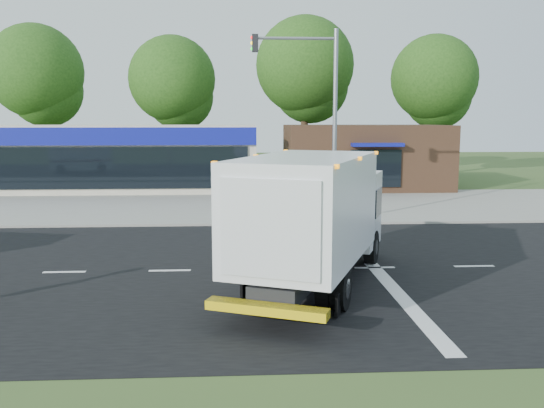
{
  "coord_description": "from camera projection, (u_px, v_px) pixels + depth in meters",
  "views": [
    {
      "loc": [
        -0.93,
        -16.32,
        4.35
      ],
      "look_at": [
        0.06,
        1.63,
        1.7
      ],
      "focal_mm": 38.0,
      "sensor_mm": 36.0,
      "label": 1
    }
  ],
  "objects": [
    {
      "name": "road_asphalt",
      "position": [
        273.0,
        269.0,
        16.8
      ],
      "size": [
        60.0,
        14.0,
        0.02
      ],
      "primitive_type": "cube",
      "color": "black",
      "rests_on": "ground"
    },
    {
      "name": "parking_apron",
      "position": [
        258.0,
        202.0,
        30.63
      ],
      "size": [
        60.0,
        9.0,
        0.02
      ],
      "primitive_type": "cube",
      "color": "gray",
      "rests_on": "ground"
    },
    {
      "name": "background_trees",
      "position": [
        241.0,
        79.0,
        43.5
      ],
      "size": [
        36.77,
        7.39,
        12.1
      ],
      "color": "#332114",
      "rests_on": "ground"
    },
    {
      "name": "traffic_signal_pole",
      "position": [
        320.0,
        105.0,
        23.72
      ],
      "size": [
        3.51,
        0.25,
        8.0
      ],
      "color": "gray",
      "rests_on": "ground"
    },
    {
      "name": "retail_strip_mall",
      "position": [
        110.0,
        157.0,
        35.71
      ],
      "size": [
        18.0,
        6.2,
        4.0
      ],
      "color": "#BDB59D",
      "rests_on": "ground"
    },
    {
      "name": "ground",
      "position": [
        273.0,
        270.0,
        16.8
      ],
      "size": [
        120.0,
        120.0,
        0.0
      ],
      "primitive_type": "plane",
      "color": "#385123",
      "rests_on": "ground"
    },
    {
      "name": "lane_markings",
      "position": [
        326.0,
        281.0,
        15.54
      ],
      "size": [
        55.2,
        7.0,
        0.01
      ],
      "color": "silver",
      "rests_on": "road_asphalt"
    },
    {
      "name": "ems_box_truck",
      "position": [
        315.0,
        211.0,
        14.8
      ],
      "size": [
        5.21,
        8.2,
        3.49
      ],
      "rotation": [
        0.0,
        0.0,
        1.18
      ],
      "color": "black",
      "rests_on": "ground"
    },
    {
      "name": "brown_storefront",
      "position": [
        365.0,
        157.0,
        36.63
      ],
      "size": [
        10.0,
        6.7,
        4.0
      ],
      "color": "#382316",
      "rests_on": "ground"
    },
    {
      "name": "sidewalk",
      "position": [
        262.0,
        219.0,
        24.9
      ],
      "size": [
        60.0,
        2.4,
        0.12
      ],
      "primitive_type": "cube",
      "color": "gray",
      "rests_on": "ground"
    }
  ]
}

